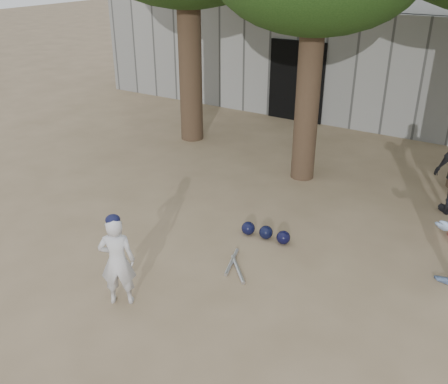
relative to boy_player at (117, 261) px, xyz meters
The scene contains 5 objects.
ground 1.21m from the boy_player, 99.69° to the left, with size 70.00×70.00×0.00m, color #937C5E.
boy_player is the anchor object (origin of this frame).
back_building 11.37m from the boy_player, 90.88° to the left, with size 16.00×5.24×3.00m.
helmet_row 2.74m from the boy_player, 69.64° to the left, with size 0.87×0.26×0.23m.
bat_pile 1.88m from the boy_player, 59.01° to the left, with size 0.57×0.76×0.06m.
Camera 1 is at (4.26, -5.00, 4.34)m, focal length 40.00 mm.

